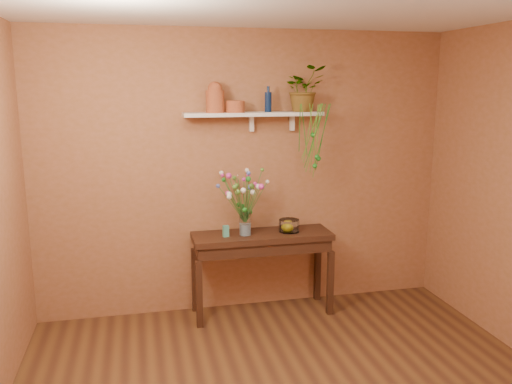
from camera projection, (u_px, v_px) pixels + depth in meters
room at (313, 226)px, 3.18m from camera, size 4.04×4.04×2.70m
sideboard at (262, 245)px, 5.03m from camera, size 1.32×0.42×0.80m
wall_shelf at (255, 115)px, 4.87m from camera, size 1.30×0.24×0.19m
terracotta_jug at (215, 98)px, 4.73m from camera, size 0.22×0.22×0.28m
terracotta_pot at (235, 107)px, 4.78m from camera, size 0.18×0.18×0.11m
blue_bottle at (268, 102)px, 4.87m from camera, size 0.08×0.08×0.24m
spider_plant at (304, 89)px, 4.91m from camera, size 0.42×0.38×0.42m
plant_fronds at (315, 144)px, 4.86m from camera, size 0.31×0.32×0.70m
glass_vase at (245, 225)px, 4.93m from camera, size 0.11×0.11×0.23m
bouquet at (243, 191)px, 4.86m from camera, size 0.50×0.59×0.51m
glass_bowl at (289, 226)px, 5.05m from camera, size 0.20×0.20×0.12m
lemon at (288, 227)px, 5.05m from camera, size 0.08×0.08×0.08m
carton at (226, 231)px, 4.88m from camera, size 0.06×0.05×0.11m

